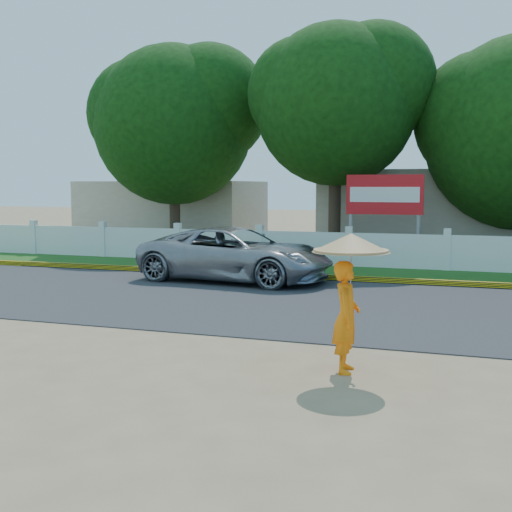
{
  "coord_description": "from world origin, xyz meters",
  "views": [
    {
      "loc": [
        3.73,
        -8.98,
        2.56
      ],
      "look_at": [
        0.0,
        2.0,
        1.3
      ],
      "focal_mm": 45.0,
      "sensor_mm": 36.0,
      "label": 1
    }
  ],
  "objects": [
    {
      "name": "curb",
      "position": [
        0.0,
        8.05,
        0.08
      ],
      "size": [
        40.0,
        0.18,
        0.16
      ],
      "primitive_type": "cube",
      "color": "yellow",
      "rests_on": "ground"
    },
    {
      "name": "fence",
      "position": [
        0.0,
        11.2,
        0.55
      ],
      "size": [
        40.0,
        0.1,
        1.1
      ],
      "primitive_type": "cube",
      "color": "silver",
      "rests_on": "ground"
    },
    {
      "name": "tree_row",
      "position": [
        3.77,
        14.55,
        4.97
      ],
      "size": [
        29.86,
        7.44,
        8.48
      ],
      "color": "#473828",
      "rests_on": "ground"
    },
    {
      "name": "vehicle",
      "position": [
        -2.34,
        7.19,
        0.73
      ],
      "size": [
        5.5,
        2.96,
        1.47
      ],
      "primitive_type": "imported",
      "rotation": [
        0.0,
        0.0,
        1.47
      ],
      "color": "#93959B",
      "rests_on": "ground"
    },
    {
      "name": "monk_with_parasol",
      "position": [
        2.14,
        -0.37,
        1.26
      ],
      "size": [
        1.06,
        1.06,
        1.93
      ],
      "color": "orange",
      "rests_on": "ground"
    },
    {
      "name": "grass_verge",
      "position": [
        0.0,
        9.75,
        0.01
      ],
      "size": [
        60.0,
        3.5,
        0.03
      ],
      "primitive_type": "cube",
      "color": "#2D601E",
      "rests_on": "ground"
    },
    {
      "name": "ground",
      "position": [
        0.0,
        0.0,
        0.0
      ],
      "size": [
        120.0,
        120.0,
        0.0
      ],
      "primitive_type": "plane",
      "color": "#9E8460",
      "rests_on": "ground"
    },
    {
      "name": "building_near",
      "position": [
        3.0,
        18.0,
        1.6
      ],
      "size": [
        10.0,
        6.0,
        3.2
      ],
      "primitive_type": "cube",
      "color": "#B7AD99",
      "rests_on": "ground"
    },
    {
      "name": "billboard",
      "position": [
        0.95,
        12.3,
        2.14
      ],
      "size": [
        2.5,
        0.13,
        2.95
      ],
      "color": "gray",
      "rests_on": "ground"
    },
    {
      "name": "building_far",
      "position": [
        -10.0,
        19.0,
        1.4
      ],
      "size": [
        8.0,
        5.0,
        2.8
      ],
      "primitive_type": "cube",
      "color": "#B7AD99",
      "rests_on": "ground"
    },
    {
      "name": "road",
      "position": [
        0.0,
        4.5,
        0.01
      ],
      "size": [
        60.0,
        7.0,
        0.02
      ],
      "primitive_type": "cube",
      "color": "#38383A",
      "rests_on": "ground"
    }
  ]
}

